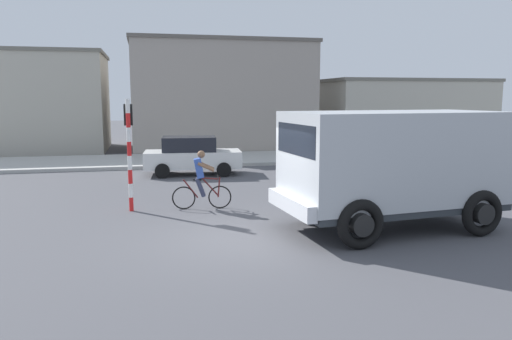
# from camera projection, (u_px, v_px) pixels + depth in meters

# --- Properties ---
(ground_plane) EXTENTS (120.00, 120.00, 0.00)m
(ground_plane) POSITION_uv_depth(u_px,v_px,m) (241.00, 237.00, 11.58)
(ground_plane) COLOR #4C4C51
(sidewalk_far) EXTENTS (80.00, 5.00, 0.16)m
(sidewalk_far) POSITION_uv_depth(u_px,v_px,m) (188.00, 160.00, 25.20)
(sidewalk_far) COLOR #ADADA8
(sidewalk_far) RESTS_ON ground
(truck_foreground) EXTENTS (5.63, 3.21, 2.90)m
(truck_foreground) POSITION_uv_depth(u_px,v_px,m) (392.00, 162.00, 12.12)
(truck_foreground) COLOR #B2B7BC
(truck_foreground) RESTS_ON ground
(cyclist) EXTENTS (1.72, 0.52, 1.72)m
(cyclist) POSITION_uv_depth(u_px,v_px,m) (201.00, 180.00, 14.38)
(cyclist) COLOR black
(cyclist) RESTS_ON ground
(traffic_light_pole) EXTENTS (0.24, 0.43, 3.20)m
(traffic_light_pole) POSITION_uv_depth(u_px,v_px,m) (129.00, 139.00, 14.02)
(traffic_light_pole) COLOR red
(traffic_light_pole) RESTS_ON ground
(car_red_near) EXTENTS (4.28, 2.56, 1.60)m
(car_red_near) POSITION_uv_depth(u_px,v_px,m) (388.00, 153.00, 21.78)
(car_red_near) COLOR #1E2328
(car_red_near) RESTS_ON ground
(car_white_mid) EXTENTS (4.13, 2.13, 1.60)m
(car_white_mid) POSITION_uv_depth(u_px,v_px,m) (192.00, 155.00, 20.82)
(car_white_mid) COLOR white
(car_white_mid) RESTS_ON ground
(building_corner_left) EXTENTS (10.50, 7.04, 5.88)m
(building_corner_left) POSITION_uv_depth(u_px,v_px,m) (16.00, 102.00, 29.53)
(building_corner_left) COLOR #B2AD9E
(building_corner_left) RESTS_ON ground
(building_mid_block) EXTENTS (10.93, 8.13, 6.59)m
(building_mid_block) POSITION_uv_depth(u_px,v_px,m) (219.00, 96.00, 31.59)
(building_mid_block) COLOR #9E9389
(building_mid_block) RESTS_ON ground
(building_corner_right) EXTENTS (11.00, 5.18, 4.41)m
(building_corner_right) POSITION_uv_depth(u_px,v_px,m) (405.00, 112.00, 33.25)
(building_corner_right) COLOR #B2AD9E
(building_corner_right) RESTS_ON ground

